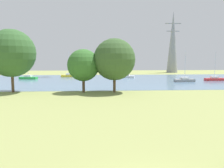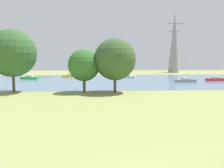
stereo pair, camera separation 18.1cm
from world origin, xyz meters
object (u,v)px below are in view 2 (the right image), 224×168
at_px(sailboat_yellow, 70,75).
at_px(sailboat_red, 216,79).
at_px(tree_east_far, 84,65).
at_px(sailboat_white, 127,76).
at_px(tree_mid_shore, 115,59).
at_px(sailboat_green, 30,77).
at_px(electricity_pylon, 174,42).
at_px(sailboat_gray, 186,80).
at_px(tree_west_far, 12,53).

bearing_deg(sailboat_yellow, sailboat_red, -20.96).
bearing_deg(sailboat_red, tree_east_far, -150.02).
xyz_separation_m(sailboat_white, tree_mid_shore, (-5.68, -29.12, 4.81)).
relative_size(sailboat_green, electricity_pylon, 0.32).
height_order(sailboat_yellow, tree_mid_shore, tree_mid_shore).
relative_size(sailboat_gray, tree_west_far, 0.73).
height_order(sailboat_gray, tree_mid_shore, tree_mid_shore).
bearing_deg(sailboat_gray, sailboat_green, 165.75).
bearing_deg(tree_west_far, sailboat_white, 51.90).
xyz_separation_m(tree_west_far, electricity_pylon, (43.90, 53.11, 5.97)).
bearing_deg(sailboat_red, electricity_pylon, 88.22).
relative_size(sailboat_white, tree_west_far, 0.53).
relative_size(sailboat_white, sailboat_gray, 0.73).
bearing_deg(tree_mid_shore, sailboat_white, 78.97).
bearing_deg(sailboat_white, sailboat_red, -26.96).
height_order(sailboat_red, tree_west_far, tree_west_far).
distance_m(sailboat_yellow, sailboat_white, 17.32).
xyz_separation_m(tree_east_far, electricity_pylon, (32.55, 53.82, 7.87)).
bearing_deg(tree_west_far, sailboat_yellow, 80.92).
bearing_deg(electricity_pylon, tree_east_far, -121.17).
relative_size(sailboat_yellow, tree_mid_shore, 0.89).
height_order(tree_west_far, tree_east_far, tree_west_far).
distance_m(sailboat_green, sailboat_gray, 40.29).
height_order(sailboat_red, sailboat_gray, sailboat_gray).
bearing_deg(sailboat_white, tree_mid_shore, -101.03).
height_order(sailboat_gray, tree_west_far, tree_west_far).
height_order(sailboat_white, tree_mid_shore, tree_mid_shore).
xyz_separation_m(sailboat_green, sailboat_gray, (39.05, -9.92, -0.01)).
distance_m(sailboat_yellow, sailboat_red, 40.38).
xyz_separation_m(sailboat_gray, electricity_pylon, (9.74, 38.20, 11.73)).
xyz_separation_m(tree_west_far, tree_mid_shore, (16.30, -1.10, -0.98)).
bearing_deg(sailboat_white, sailboat_green, -173.21).
height_order(sailboat_white, tree_east_far, tree_east_far).
distance_m(sailboat_white, tree_mid_shore, 30.06).
xyz_separation_m(sailboat_red, sailboat_gray, (-8.63, -2.53, 0.00)).
relative_size(sailboat_green, tree_mid_shore, 0.92).
distance_m(sailboat_red, tree_east_far, 36.51).
relative_size(sailboat_white, tree_mid_shore, 0.62).
relative_size(sailboat_red, sailboat_gray, 0.98).
xyz_separation_m(sailboat_yellow, tree_west_far, (-5.09, -31.88, 5.76)).
bearing_deg(tree_west_far, tree_east_far, -3.58).
height_order(sailboat_yellow, sailboat_red, sailboat_yellow).
xyz_separation_m(sailboat_red, electricity_pylon, (1.11, 35.68, 11.73)).
xyz_separation_m(sailboat_white, sailboat_gray, (12.19, -13.12, 0.02)).
height_order(sailboat_yellow, tree_west_far, tree_west_far).
height_order(tree_mid_shore, electricity_pylon, electricity_pylon).
bearing_deg(tree_east_far, tree_mid_shore, -4.50).
distance_m(sailboat_gray, electricity_pylon, 41.13).
bearing_deg(sailboat_gray, electricity_pylon, 75.70).
distance_m(sailboat_green, tree_east_far, 30.50).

